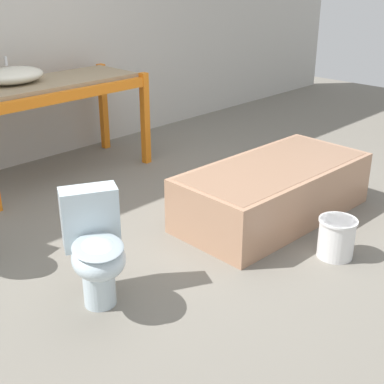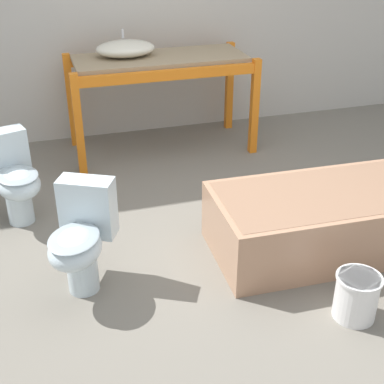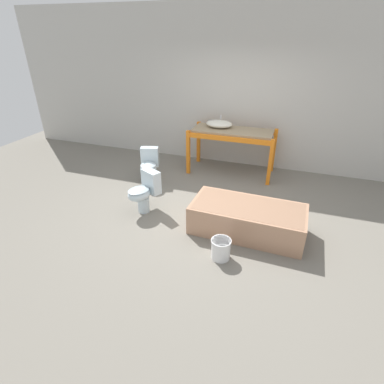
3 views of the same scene
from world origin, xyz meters
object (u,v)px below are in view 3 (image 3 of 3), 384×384
Objects in this scene: toilet_far at (149,166)px; bucket_white at (221,248)px; sink_basin at (219,124)px; toilet_near at (144,191)px; bathtub_main at (247,217)px.

bucket_white is (1.88, -1.72, -0.22)m from toilet_far.
toilet_near is at bearing -108.55° from sink_basin.
bucket_white is at bearing 0.25° from toilet_near.
sink_basin is 0.79× the size of toilet_far.
toilet_far reaches higher than bucket_white.
toilet_near is 1.00× the size of toilet_far.
toilet_near is at bearing -179.59° from bathtub_main.
toilet_far is (-1.09, -1.11, -0.63)m from sink_basin.
toilet_near and toilet_far have the same top height.
toilet_far reaches higher than bathtub_main.
sink_basin reaches higher than bathtub_main.
bathtub_main is at bearing -43.56° from toilet_far.
sink_basin reaches higher than toilet_far.
sink_basin is 2.29m from toilet_near.
toilet_near is 2.40× the size of bucket_white.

